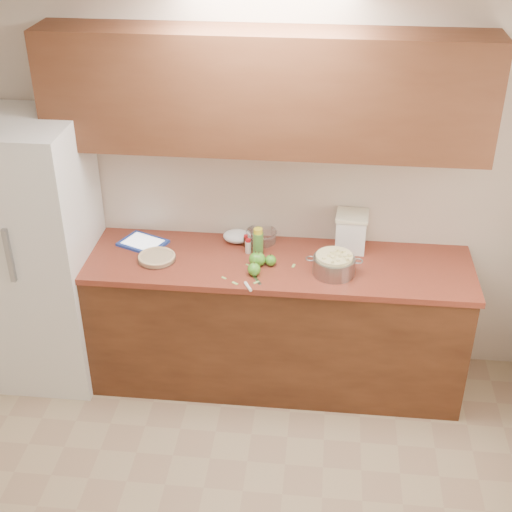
# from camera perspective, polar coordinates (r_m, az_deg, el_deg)

# --- Properties ---
(room_shell) EXTENTS (3.60, 3.60, 3.60)m
(room_shell) POSITION_cam_1_polar(r_m,az_deg,el_deg) (3.04, -2.34, -8.42)
(room_shell) COLOR tan
(room_shell) RESTS_ON ground
(counter_run) EXTENTS (2.64, 0.68, 0.92)m
(counter_run) POSITION_cam_1_polar(r_m,az_deg,el_deg) (4.71, 0.38, -5.15)
(counter_run) COLOR #5B3019
(counter_run) RESTS_ON ground
(upper_cabinets) EXTENTS (2.60, 0.34, 0.70)m
(upper_cabinets) POSITION_cam_1_polar(r_m,az_deg,el_deg) (4.18, 0.67, 12.98)
(upper_cabinets) COLOR #582F1B
(upper_cabinets) RESTS_ON room_shell
(fridge) EXTENTS (0.70, 0.70, 1.80)m
(fridge) POSITION_cam_1_polar(r_m,az_deg,el_deg) (4.78, -17.09, 0.16)
(fridge) COLOR silver
(fridge) RESTS_ON ground
(pie) EXTENTS (0.24, 0.24, 0.04)m
(pie) POSITION_cam_1_polar(r_m,az_deg,el_deg) (4.49, -7.94, -0.13)
(pie) COLOR silver
(pie) RESTS_ON counter_run
(colander) EXTENTS (0.35, 0.26, 0.13)m
(colander) POSITION_cam_1_polar(r_m,az_deg,el_deg) (4.32, 6.25, -0.69)
(colander) COLOR gray
(colander) RESTS_ON counter_run
(flour_canister) EXTENTS (0.21, 0.21, 0.25)m
(flour_canister) POSITION_cam_1_polar(r_m,az_deg,el_deg) (4.57, 7.63, 1.98)
(flour_canister) COLOR white
(flour_canister) RESTS_ON counter_run
(tablet) EXTENTS (0.34, 0.31, 0.02)m
(tablet) POSITION_cam_1_polar(r_m,az_deg,el_deg) (4.69, -9.04, 1.04)
(tablet) COLOR #213D9E
(tablet) RESTS_ON counter_run
(paring_knife) EXTENTS (0.11, 0.18, 0.02)m
(paring_knife) POSITION_cam_1_polar(r_m,az_deg,el_deg) (4.20, -0.54, -2.38)
(paring_knife) COLOR gray
(paring_knife) RESTS_ON counter_run
(lemon_bottle) EXTENTS (0.07, 0.07, 0.18)m
(lemon_bottle) POSITION_cam_1_polar(r_m,az_deg,el_deg) (4.49, 0.17, 1.13)
(lemon_bottle) COLOR #4C8C38
(lemon_bottle) RESTS_ON counter_run
(cinnamon_shaker) EXTENTS (0.04, 0.04, 0.10)m
(cinnamon_shaker) POSITION_cam_1_polar(r_m,az_deg,el_deg) (4.52, -0.63, 0.79)
(cinnamon_shaker) COLOR beige
(cinnamon_shaker) RESTS_ON counter_run
(vanilla_bottle) EXTENTS (0.03, 0.03, 0.08)m
(vanilla_bottle) POSITION_cam_1_polar(r_m,az_deg,el_deg) (4.59, -0.82, 1.20)
(vanilla_bottle) COLOR black
(vanilla_bottle) RESTS_ON counter_run
(mixing_bowl) EXTENTS (0.21, 0.21, 0.08)m
(mixing_bowl) POSITION_cam_1_polar(r_m,az_deg,el_deg) (4.65, 0.42, 1.64)
(mixing_bowl) COLOR silver
(mixing_bowl) RESTS_ON counter_run
(paper_towel) EXTENTS (0.22, 0.20, 0.08)m
(paper_towel) POSITION_cam_1_polar(r_m,az_deg,el_deg) (4.65, -1.52, 1.59)
(paper_towel) COLOR white
(paper_towel) RESTS_ON counter_run
(apple_left) EXTENTS (0.08, 0.08, 0.10)m
(apple_left) POSITION_cam_1_polar(r_m,az_deg,el_deg) (4.39, -0.02, -0.24)
(apple_left) COLOR #489626
(apple_left) RESTS_ON counter_run
(apple_center) EXTENTS (0.08, 0.08, 0.10)m
(apple_center) POSITION_cam_1_polar(r_m,az_deg,el_deg) (4.39, 0.23, -0.27)
(apple_center) COLOR #489626
(apple_center) RESTS_ON counter_run
(apple_front) EXTENTS (0.08, 0.08, 0.09)m
(apple_front) POSITION_cam_1_polar(r_m,az_deg,el_deg) (4.29, -0.16, -1.07)
(apple_front) COLOR #489626
(apple_front) RESTS_ON counter_run
(apple_extra) EXTENTS (0.07, 0.07, 0.08)m
(apple_extra) POSITION_cam_1_polar(r_m,az_deg,el_deg) (4.39, 1.19, -0.35)
(apple_extra) COLOR #489626
(apple_extra) RESTS_ON counter_run
(peel_a) EXTENTS (0.03, 0.03, 0.00)m
(peel_a) POSITION_cam_1_polar(r_m,az_deg,el_deg) (4.41, -0.65, -0.71)
(peel_a) COLOR #9AC861
(peel_a) RESTS_ON counter_run
(peel_b) EXTENTS (0.04, 0.04, 0.00)m
(peel_b) POSITION_cam_1_polar(r_m,az_deg,el_deg) (4.23, -1.69, -2.19)
(peel_b) COLOR #9AC861
(peel_b) RESTS_ON counter_run
(peel_c) EXTENTS (0.02, 0.04, 0.00)m
(peel_c) POSITION_cam_1_polar(r_m,az_deg,el_deg) (4.41, 3.02, -0.79)
(peel_c) COLOR #9AC861
(peel_c) RESTS_ON counter_run
(peel_d) EXTENTS (0.03, 0.03, 0.00)m
(peel_d) POSITION_cam_1_polar(r_m,az_deg,el_deg) (4.29, -2.58, -1.76)
(peel_d) COLOR #9AC861
(peel_d) RESTS_ON counter_run
(peel_e) EXTENTS (0.04, 0.04, 0.00)m
(peel_e) POSITION_cam_1_polar(r_m,az_deg,el_deg) (4.24, 0.01, -2.13)
(peel_e) COLOR #9AC861
(peel_e) RESTS_ON counter_run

